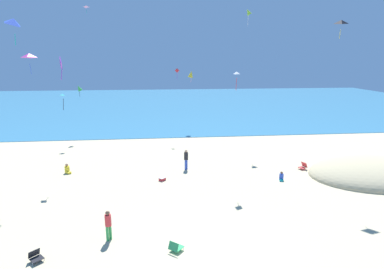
{
  "coord_description": "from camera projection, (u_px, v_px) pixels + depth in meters",
  "views": [
    {
      "loc": [
        -2.09,
        -14.05,
        9.42
      ],
      "look_at": [
        0.0,
        6.5,
        4.4
      ],
      "focal_mm": 29.58,
      "sensor_mm": 36.0,
      "label": 1
    }
  ],
  "objects": [
    {
      "name": "kite_teal",
      "position": [
        63.0,
        95.0,
        23.78
      ],
      "size": [
        0.54,
        0.52,
        1.28
      ],
      "rotation": [
        0.0,
        0.0,
        5.65
      ],
      "color": "#1EADAD"
    },
    {
      "name": "person_1",
      "position": [
        281.0,
        177.0,
        24.98
      ],
      "size": [
        0.47,
        0.63,
        0.7
      ],
      "rotation": [
        0.0,
        0.0,
        4.36
      ],
      "color": "blue",
      "rests_on": "ground_plane"
    },
    {
      "name": "beach_chair_far_right",
      "position": [
        303.0,
        166.0,
        27.44
      ],
      "size": [
        0.77,
        0.75,
        0.62
      ],
      "rotation": [
        0.0,
        0.0,
        3.54
      ],
      "color": "#D13D3D",
      "rests_on": "ground_plane"
    },
    {
      "name": "person_2",
      "position": [
        186.0,
        158.0,
        27.23
      ],
      "size": [
        0.49,
        0.49,
        1.77
      ],
      "rotation": [
        0.0,
        0.0,
        2.53
      ],
      "color": "blue",
      "rests_on": "ground_plane"
    },
    {
      "name": "beach_chair_mid_beach",
      "position": [
        36.0,
        256.0,
        14.99
      ],
      "size": [
        0.78,
        0.78,
        0.55
      ],
      "rotation": [
        0.0,
        0.0,
        5.47
      ],
      "color": "black",
      "rests_on": "ground_plane"
    },
    {
      "name": "ocean_water",
      "position": [
        170.0,
        103.0,
        67.21
      ],
      "size": [
        120.0,
        60.0,
        0.05
      ],
      "primitive_type": "cube",
      "color": "teal",
      "rests_on": "ground_plane"
    },
    {
      "name": "kite_blue",
      "position": [
        14.0,
        22.0,
        13.73
      ],
      "size": [
        0.73,
        0.87,
        1.22
      ],
      "rotation": [
        0.0,
        0.0,
        1.37
      ],
      "color": "blue"
    },
    {
      "name": "person_3",
      "position": [
        108.0,
        223.0,
        16.58
      ],
      "size": [
        0.47,
        0.47,
        1.68
      ],
      "rotation": [
        0.0,
        0.0,
        2.37
      ],
      "color": "green",
      "rests_on": "ground_plane"
    },
    {
      "name": "kite_green",
      "position": [
        79.0,
        88.0,
        36.41
      ],
      "size": [
        0.89,
        0.83,
        1.46
      ],
      "rotation": [
        0.0,
        0.0,
        5.32
      ],
      "color": "green"
    },
    {
      "name": "kite_red",
      "position": [
        177.0,
        71.0,
        36.56
      ],
      "size": [
        0.52,
        0.14,
        1.29
      ],
      "rotation": [
        0.0,
        0.0,
        5.91
      ],
      "color": "red"
    },
    {
      "name": "kite_white",
      "position": [
        237.0,
        73.0,
        23.44
      ],
      "size": [
        0.6,
        0.66,
        1.4
      ],
      "rotation": [
        0.0,
        0.0,
        1.06
      ],
      "color": "white"
    },
    {
      "name": "kite_yellow",
      "position": [
        191.0,
        74.0,
        41.26
      ],
      "size": [
        0.93,
        0.79,
        1.53
      ],
      "rotation": [
        0.0,
        0.0,
        4.59
      ],
      "color": "yellow"
    },
    {
      "name": "kite_black",
      "position": [
        341.0,
        22.0,
        21.92
      ],
      "size": [
        0.87,
        0.74,
        1.28
      ],
      "rotation": [
        0.0,
        0.0,
        5.99
      ],
      "color": "black"
    },
    {
      "name": "ground_plane",
      "position": [
        188.0,
        177.0,
        25.68
      ],
      "size": [
        120.0,
        120.0,
        0.0
      ],
      "primitive_type": "plane",
      "color": "#C6B58C"
    },
    {
      "name": "kite_pink",
      "position": [
        86.0,
        7.0,
        37.7
      ],
      "size": [
        0.58,
        0.52,
        0.94
      ],
      "rotation": [
        0.0,
        0.0,
        3.51
      ],
      "color": "pink"
    },
    {
      "name": "person_0",
      "position": [
        67.0,
        170.0,
        26.5
      ],
      "size": [
        0.68,
        0.73,
        0.83
      ],
      "rotation": [
        0.0,
        0.0,
        5.38
      ],
      "color": "yellow",
      "rests_on": "ground_plane"
    },
    {
      "name": "kite_purple",
      "position": [
        61.0,
        63.0,
        14.98
      ],
      "size": [
        0.24,
        0.54,
        1.09
      ],
      "rotation": [
        0.0,
        0.0,
        5.13
      ],
      "color": "purple"
    },
    {
      "name": "kite_lime",
      "position": [
        248.0,
        12.0,
        33.12
      ],
      "size": [
        0.76,
        0.55,
        1.84
      ],
      "rotation": [
        0.0,
        0.0,
        4.65
      ],
      "color": "#99DB33"
    },
    {
      "name": "dune_mound",
      "position": [
        375.0,
        176.0,
        25.97
      ],
      "size": [
        10.86,
        7.6,
        2.64
      ],
      "primitive_type": "ellipsoid",
      "color": "tan",
      "rests_on": "ground_plane"
    },
    {
      "name": "kite_magenta",
      "position": [
        29.0,
        55.0,
        21.62
      ],
      "size": [
        0.83,
        0.62,
        1.45
      ],
      "rotation": [
        0.0,
        0.0,
        3.17
      ],
      "color": "#DB3DA8"
    },
    {
      "name": "cooler_box",
      "position": [
        162.0,
        179.0,
        24.93
      ],
      "size": [
        0.6,
        0.6,
        0.25
      ],
      "rotation": [
        0.0,
        0.0,
        3.94
      ],
      "color": "red",
      "rests_on": "ground_plane"
    },
    {
      "name": "beach_chair_near_camera",
      "position": [
        175.0,
        247.0,
        15.72
      ],
      "size": [
        0.85,
        0.86,
        0.59
      ],
      "rotation": [
        0.0,
        0.0,
        0.88
      ],
      "color": "#2D9956",
      "rests_on": "ground_plane"
    }
  ]
}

